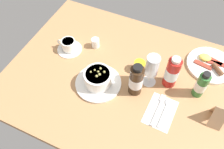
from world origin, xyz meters
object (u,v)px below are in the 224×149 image
(cutlery_setting, at_px, (161,111))
(coffee_cup, at_px, (69,46))
(sauce_bottle_green, at_px, (201,85))
(breakfast_plate, at_px, (210,64))
(sauce_bottle_brown, at_px, (136,80))
(menu_card, at_px, (219,115))
(jam_jar, at_px, (139,66))
(sauce_bottle_red, at_px, (172,73))
(wine_glass, at_px, (152,67))
(porridge_bowl, at_px, (98,79))
(creamer_jug, at_px, (96,43))

(cutlery_setting, relative_size, coffee_cup, 1.32)
(sauce_bottle_green, distance_m, breakfast_plate, 0.20)
(sauce_bottle_brown, xyz_separation_m, menu_card, (0.37, 0.00, -0.03))
(jam_jar, distance_m, breakfast_plate, 0.36)
(sauce_bottle_brown, bearing_deg, coffee_cup, 166.75)
(coffee_cup, relative_size, sauce_bottle_red, 0.72)
(coffee_cup, distance_m, wine_glass, 0.46)
(porridge_bowl, bearing_deg, coffee_cup, 150.87)
(creamer_jug, height_order, menu_card, menu_card)
(wine_glass, xyz_separation_m, breakfast_plate, (0.25, 0.22, -0.10))
(breakfast_plate, distance_m, menu_card, 0.30)
(cutlery_setting, relative_size, sauce_bottle_brown, 0.95)
(menu_card, bearing_deg, porridge_bowl, -175.88)
(jam_jar, height_order, sauce_bottle_red, sauce_bottle_red)
(sauce_bottle_red, bearing_deg, cutlery_setting, -85.37)
(creamer_jug, distance_m, menu_card, 0.68)
(porridge_bowl, bearing_deg, sauce_bottle_brown, 12.05)
(cutlery_setting, distance_m, creamer_jug, 0.49)
(creamer_jug, distance_m, sauce_bottle_red, 0.43)
(cutlery_setting, bearing_deg, sauce_bottle_red, 94.63)
(sauce_bottle_brown, height_order, breakfast_plate, sauce_bottle_brown)
(cutlery_setting, height_order, menu_card, menu_card)
(creamer_jug, distance_m, sauce_bottle_brown, 0.34)
(coffee_cup, relative_size, wine_glass, 0.74)
(coffee_cup, height_order, creamer_jug, coffee_cup)
(wine_glass, height_order, menu_card, wine_glass)
(cutlery_setting, bearing_deg, sauce_bottle_brown, 160.22)
(porridge_bowl, bearing_deg, sauce_bottle_green, 17.88)
(wine_glass, bearing_deg, menu_card, -12.79)
(sauce_bottle_red, relative_size, sauce_bottle_green, 1.16)
(coffee_cup, distance_m, jam_jar, 0.38)
(wine_glass, height_order, jam_jar, wine_glass)
(jam_jar, xyz_separation_m, sauce_bottle_brown, (0.03, -0.12, 0.06))
(menu_card, bearing_deg, sauce_bottle_green, 133.90)
(wine_glass, bearing_deg, cutlery_setting, -51.63)
(creamer_jug, relative_size, breakfast_plate, 0.24)
(sauce_bottle_brown, bearing_deg, cutlery_setting, -19.78)
(coffee_cup, xyz_separation_m, menu_card, (0.77, -0.09, 0.02))
(sauce_bottle_red, relative_size, sauce_bottle_brown, 0.99)
(creamer_jug, bearing_deg, sauce_bottle_brown, -31.07)
(sauce_bottle_brown, height_order, menu_card, sauce_bottle_brown)
(porridge_bowl, height_order, sauce_bottle_brown, sauce_bottle_brown)
(porridge_bowl, bearing_deg, wine_glass, 27.55)
(porridge_bowl, distance_m, creamer_jug, 0.24)
(creamer_jug, relative_size, sauce_bottle_brown, 0.32)
(cutlery_setting, relative_size, menu_card, 1.65)
(cutlery_setting, height_order, sauce_bottle_brown, sauce_bottle_brown)
(coffee_cup, distance_m, menu_card, 0.78)
(coffee_cup, bearing_deg, menu_card, -6.92)
(jam_jar, xyz_separation_m, breakfast_plate, (0.32, 0.17, -0.02))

